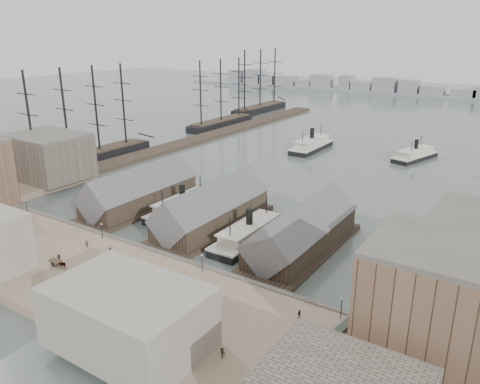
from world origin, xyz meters
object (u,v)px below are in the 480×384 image
Objects in this scene: ferry_docked_west at (183,206)px; horse_cart_center at (61,264)px; tram at (340,342)px; horse_cart_right at (136,303)px.

ferry_docked_west reaches higher than horse_cart_center.
horse_cart_center is (-59.18, -5.69, -1.16)m from tram.
tram is 59.47m from horse_cart_center.
horse_cart_center is 24.19m from horse_cart_right.
horse_cart_right is (-35.08, -7.78, -1.16)m from tram.
horse_cart_right is (24.10, -2.09, 0.00)m from horse_cart_center.
ferry_docked_west is 2.26× the size of tram.
ferry_docked_west is at bearing -0.46° from horse_cart_center.
horse_cart_center is at bearing 60.19° from horse_cart_right.
tram is 2.27× the size of horse_cart_center.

